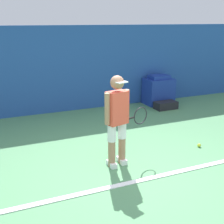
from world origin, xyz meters
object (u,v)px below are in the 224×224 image
covered_chair (158,90)px  tennis_player (118,117)px  equipment_bag (166,105)px  tennis_ball (199,145)px

covered_chair → tennis_player: bearing=-131.4°
tennis_player → equipment_bag: 3.72m
tennis_ball → covered_chair: covered_chair is taller
tennis_ball → equipment_bag: (0.88, 2.50, 0.07)m
tennis_player → tennis_ball: tennis_player is taller
tennis_player → equipment_bag: size_ratio=2.51×
tennis_player → covered_chair: (2.72, 3.09, -0.44)m
equipment_bag → tennis_player: bearing=-135.9°
tennis_ball → equipment_bag: 2.65m
covered_chair → tennis_ball: bearing=-107.9°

